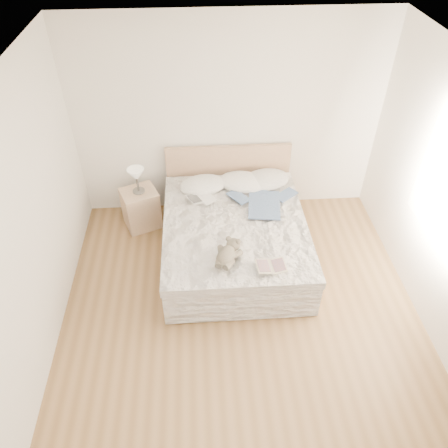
{
  "coord_description": "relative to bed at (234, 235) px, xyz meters",
  "views": [
    {
      "loc": [
        -0.4,
        -2.87,
        4.0
      ],
      "look_at": [
        -0.14,
        1.05,
        0.62
      ],
      "focal_mm": 35.0,
      "sensor_mm": 36.0,
      "label": 1
    }
  ],
  "objects": [
    {
      "name": "floor",
      "position": [
        0.0,
        -1.19,
        -0.31
      ],
      "size": [
        4.0,
        4.5,
        0.0
      ],
      "primitive_type": "cube",
      "color": "brown",
      "rests_on": "ground"
    },
    {
      "name": "ceiling",
      "position": [
        0.0,
        -1.19,
        2.39
      ],
      "size": [
        4.0,
        4.5,
        0.0
      ],
      "primitive_type": "cube",
      "color": "white",
      "rests_on": "ground"
    },
    {
      "name": "wall_back",
      "position": [
        0.0,
        1.06,
        1.04
      ],
      "size": [
        4.0,
        0.02,
        2.7
      ],
      "primitive_type": "cube",
      "color": "white",
      "rests_on": "ground"
    },
    {
      "name": "wall_left",
      "position": [
        -2.0,
        -1.19,
        1.04
      ],
      "size": [
        0.02,
        4.5,
        2.7
      ],
      "primitive_type": "cube",
      "color": "white",
      "rests_on": "ground"
    },
    {
      "name": "bed",
      "position": [
        0.0,
        0.0,
        0.0
      ],
      "size": [
        1.72,
        2.14,
        1.0
      ],
      "color": "tan",
      "rests_on": "floor"
    },
    {
      "name": "nightstand",
      "position": [
        -1.22,
        0.66,
        -0.03
      ],
      "size": [
        0.57,
        0.54,
        0.56
      ],
      "primitive_type": "cube",
      "rotation": [
        0.0,
        0.0,
        0.39
      ],
      "color": "tan",
      "rests_on": "floor"
    },
    {
      "name": "table_lamp",
      "position": [
        -1.21,
        0.66,
        0.5
      ],
      "size": [
        0.27,
        0.27,
        0.35
      ],
      "color": "#4F4B45",
      "rests_on": "nightstand"
    },
    {
      "name": "pillow_left",
      "position": [
        -0.36,
        0.64,
        0.33
      ],
      "size": [
        0.69,
        0.55,
        0.18
      ],
      "primitive_type": "ellipsoid",
      "rotation": [
        0.0,
        0.0,
        0.22
      ],
      "color": "white",
      "rests_on": "bed"
    },
    {
      "name": "pillow_middle",
      "position": [
        0.17,
        0.67,
        0.33
      ],
      "size": [
        0.75,
        0.63,
        0.19
      ],
      "primitive_type": "ellipsoid",
      "rotation": [
        0.0,
        0.0,
        -0.31
      ],
      "color": "white",
      "rests_on": "bed"
    },
    {
      "name": "pillow_right",
      "position": [
        0.48,
        0.71,
        0.33
      ],
      "size": [
        0.74,
        0.61,
        0.19
      ],
      "primitive_type": "ellipsoid",
      "rotation": [
        0.0,
        0.0,
        0.27
      ],
      "color": "silver",
      "rests_on": "bed"
    },
    {
      "name": "blouse",
      "position": [
        0.39,
        0.18,
        0.32
      ],
      "size": [
        0.69,
        0.73,
        0.02
      ],
      "primitive_type": null,
      "rotation": [
        0.0,
        0.0,
        -0.13
      ],
      "color": "#395077",
      "rests_on": "bed"
    },
    {
      "name": "photo_book",
      "position": [
        -0.4,
        0.35,
        0.32
      ],
      "size": [
        0.41,
        0.36,
        0.03
      ],
      "primitive_type": "cube",
      "rotation": [
        0.0,
        0.0,
        0.49
      ],
      "color": "white",
      "rests_on": "bed"
    },
    {
      "name": "childrens_book",
      "position": [
        0.31,
        -0.88,
        0.32
      ],
      "size": [
        0.34,
        0.25,
        0.02
      ],
      "primitive_type": "cube",
      "rotation": [
        0.0,
        0.0,
        0.09
      ],
      "color": "beige",
      "rests_on": "bed"
    },
    {
      "name": "teddy_bear",
      "position": [
        -0.16,
        -0.77,
        0.34
      ],
      "size": [
        0.37,
        0.43,
        0.19
      ],
      "primitive_type": null,
      "rotation": [
        0.0,
        0.0,
        -0.4
      ],
      "color": "#68604E",
      "rests_on": "bed"
    }
  ]
}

